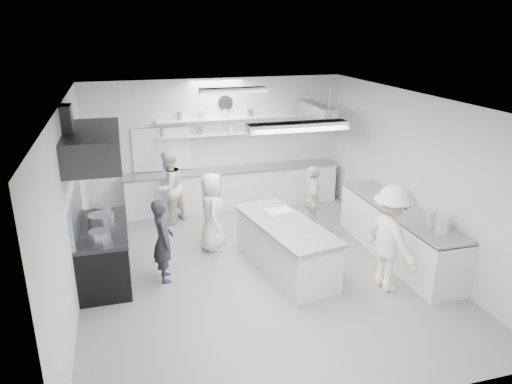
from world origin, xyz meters
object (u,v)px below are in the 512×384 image
object	(u,v)px
right_counter	(398,233)
prep_island	(285,247)
cook_back	(169,187)
cook_stove	(163,240)
back_counter	(233,188)
stove	(105,255)

from	to	relation	value
right_counter	prep_island	world-z (taller)	right_counter
cook_back	cook_stove	bearing A→B (deg)	39.86
cook_back	prep_island	bearing A→B (deg)	80.47
right_counter	cook_stove	size ratio (longest dim) A/B	2.27
prep_island	cook_back	xyz separation A→B (m)	(-1.73, 2.73, 0.39)
cook_stove	cook_back	xyz separation A→B (m)	(0.36, 2.51, 0.09)
back_counter	prep_island	size ratio (longest dim) A/B	2.18
stove	right_counter	bearing A→B (deg)	-6.52
back_counter	cook_back	size ratio (longest dim) A/B	3.07
stove	prep_island	bearing A→B (deg)	-9.52
prep_island	right_counter	bearing A→B (deg)	-12.53
prep_island	cook_stove	world-z (taller)	cook_stove
stove	right_counter	distance (m)	5.28
prep_island	cook_stove	distance (m)	2.13
cook_stove	back_counter	bearing A→B (deg)	-34.08
prep_island	cook_stove	bearing A→B (deg)	163.81
stove	back_counter	size ratio (longest dim) A/B	0.36
cook_back	stove	bearing A→B (deg)	16.97
right_counter	cook_stove	world-z (taller)	cook_stove
stove	cook_back	size ratio (longest dim) A/B	1.11
stove	cook_stove	xyz separation A→B (m)	(0.97, -0.30, 0.28)
cook_stove	cook_back	distance (m)	2.54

